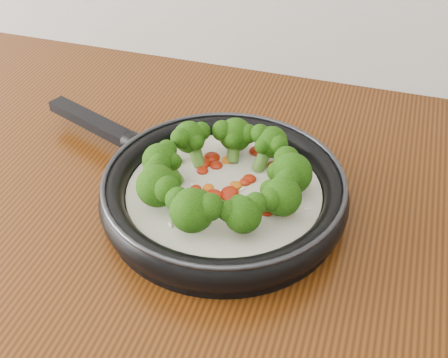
% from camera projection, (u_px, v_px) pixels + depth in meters
% --- Properties ---
extents(skillet, '(0.52, 0.41, 0.09)m').
position_uv_depth(skillet, '(222.00, 189.00, 0.73)').
color(skillet, black).
rests_on(skillet, counter).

